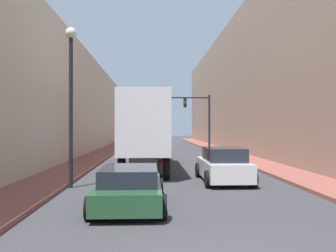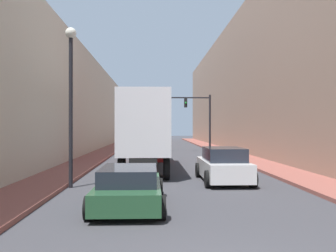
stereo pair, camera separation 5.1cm
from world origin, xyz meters
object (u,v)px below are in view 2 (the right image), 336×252
at_px(suv_car, 223,165).
at_px(sedan_car, 129,187).
at_px(street_lamp, 71,84).
at_px(traffic_signal_gantry, 191,111).
at_px(semi_truck, 146,129).

bearing_deg(suv_car, sedan_car, -127.40).
height_order(sedan_car, street_lamp, street_lamp).
xyz_separation_m(suv_car, street_lamp, (-6.39, -1.31, 3.42)).
bearing_deg(sedan_car, traffic_signal_gantry, 80.01).
distance_m(traffic_signal_gantry, street_lamp, 22.68).
relative_size(semi_truck, suv_car, 2.68).
bearing_deg(semi_truck, suv_car, -57.35).
height_order(semi_truck, traffic_signal_gantry, traffic_signal_gantry).
bearing_deg(traffic_signal_gantry, sedan_car, -99.99).
distance_m(sedan_car, suv_car, 6.29).
bearing_deg(suv_car, semi_truck, 122.65).
distance_m(suv_car, traffic_signal_gantry, 20.53).
distance_m(semi_truck, street_lamp, 7.61).
bearing_deg(traffic_signal_gantry, street_lamp, -108.03).
bearing_deg(street_lamp, sedan_car, -55.06).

